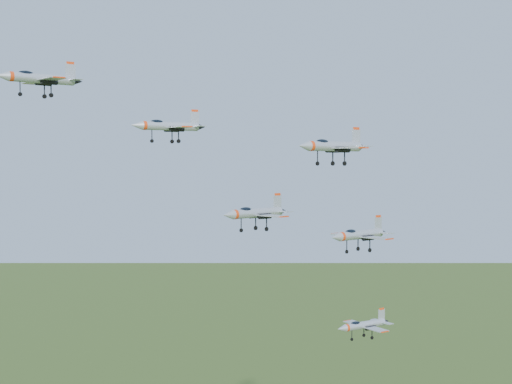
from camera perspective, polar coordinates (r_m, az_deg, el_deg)
jet_lead at (r=110.20m, az=-16.95°, el=8.70°), size 13.35×10.95×3.58m
jet_left_high at (r=105.29m, az=-7.04°, el=5.27°), size 12.05×10.04×3.22m
jet_right_high at (r=90.56m, az=6.13°, el=3.68°), size 11.79×9.70×3.16m
jet_left_low at (r=113.21m, az=-0.07°, el=-1.67°), size 14.00×11.59×3.74m
jet_right_low at (r=107.34m, az=8.23°, el=-3.39°), size 12.60×10.38×3.37m
jet_trail at (r=123.20m, az=8.57°, el=-10.47°), size 11.42×9.51×3.05m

